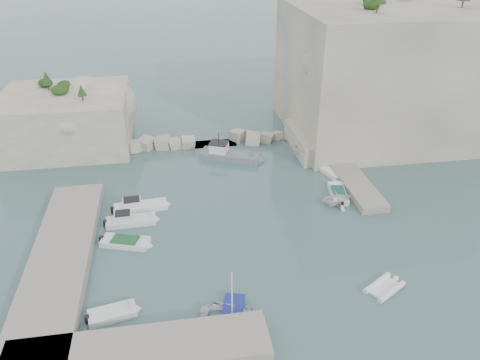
{
  "coord_description": "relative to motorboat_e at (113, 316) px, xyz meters",
  "views": [
    {
      "loc": [
        -6.74,
        -35.52,
        26.24
      ],
      "look_at": [
        0.0,
        6.0,
        3.0
      ],
      "focal_mm": 35.0,
      "sensor_mm": 36.0,
      "label": 1
    }
  ],
  "objects": [
    {
      "name": "ground",
      "position": [
        12.11,
        8.23,
        0.0
      ],
      "size": [
        400.0,
        400.0,
        0.0
      ],
      "primitive_type": "plane",
      "color": "#446667",
      "rests_on": "ground"
    },
    {
      "name": "cliff_east",
      "position": [
        35.11,
        31.23,
        8.5
      ],
      "size": [
        26.0,
        22.0,
        17.0
      ],
      "primitive_type": "cube",
      "color": "beige",
      "rests_on": "ground"
    },
    {
      "name": "cliff_terrace",
      "position": [
        25.11,
        26.23,
        1.25
      ],
      "size": [
        8.0,
        10.0,
        2.5
      ],
      "primitive_type": "cube",
      "color": "beige",
      "rests_on": "ground"
    },
    {
      "name": "outcrop_west",
      "position": [
        -7.89,
        33.23,
        3.5
      ],
      "size": [
        16.0,
        14.0,
        7.0
      ],
      "primitive_type": "cube",
      "color": "beige",
      "rests_on": "ground"
    },
    {
      "name": "quay_west",
      "position": [
        -4.89,
        7.23,
        0.55
      ],
      "size": [
        5.0,
        24.0,
        1.1
      ],
      "primitive_type": "cube",
      "color": "#9E9689",
      "rests_on": "ground"
    },
    {
      "name": "quay_south",
      "position": [
        2.11,
        -4.27,
        0.55
      ],
      "size": [
        18.0,
        4.0,
        1.1
      ],
      "primitive_type": "cube",
      "color": "#9E9689",
      "rests_on": "ground"
    },
    {
      "name": "ledge_east",
      "position": [
        25.61,
        18.23,
        0.4
      ],
      "size": [
        3.0,
        16.0,
        0.8
      ],
      "primitive_type": "cube",
      "color": "#9E9689",
      "rests_on": "ground"
    },
    {
      "name": "breakwater",
      "position": [
        11.11,
        30.23,
        0.7
      ],
      "size": [
        28.0,
        3.0,
        1.4
      ],
      "primitive_type": "cube",
      "color": "beige",
      "rests_on": "ground"
    },
    {
      "name": "motorboat_e",
      "position": [
        0.0,
        0.0,
        0.0
      ],
      "size": [
        4.14,
        2.34,
        0.7
      ],
      "primitive_type": null,
      "rotation": [
        0.0,
        0.0,
        0.2
      ],
      "color": "silver",
      "rests_on": "ground"
    },
    {
      "name": "motorboat_b",
      "position": [
        0.89,
        12.56,
        0.0
      ],
      "size": [
        5.37,
        1.92,
        1.4
      ],
      "primitive_type": null,
      "rotation": [
        0.0,
        0.0,
        0.04
      ],
      "color": "silver",
      "rests_on": "ground"
    },
    {
      "name": "motorboat_c",
      "position": [
        0.5,
        9.06,
        0.0
      ],
      "size": [
        5.18,
        3.18,
        0.7
      ],
      "primitive_type": null,
      "rotation": [
        0.0,
        0.0,
        -0.31
      ],
      "color": "silver",
      "rests_on": "ground"
    },
    {
      "name": "motorboat_a",
      "position": [
        1.75,
        15.08,
        0.0
      ],
      "size": [
        6.13,
        2.31,
        1.4
      ],
      "primitive_type": null,
      "rotation": [
        0.0,
        0.0,
        0.09
      ],
      "color": "white",
      "rests_on": "ground"
    },
    {
      "name": "rowboat",
      "position": [
        8.92,
        -1.76,
        0.0
      ],
      "size": [
        5.61,
        4.63,
        1.01
      ],
      "primitive_type": "imported",
      "rotation": [
        0.0,
        0.0,
        1.31
      ],
      "color": "white",
      "rests_on": "ground"
    },
    {
      "name": "inflatable_dinghy",
      "position": [
        21.63,
        -0.48,
        0.0
      ],
      "size": [
        3.99,
        3.35,
        0.44
      ],
      "primitive_type": null,
      "rotation": [
        0.0,
        0.0,
        0.54
      ],
      "color": "white",
      "rests_on": "ground"
    },
    {
      "name": "tender_east_a",
      "position": [
        22.15,
        12.65,
        0.0
      ],
      "size": [
        3.8,
        3.39,
        1.82
      ],
      "primitive_type": "imported",
      "rotation": [
        0.0,
        0.0,
        1.7
      ],
      "color": "white",
      "rests_on": "ground"
    },
    {
      "name": "tender_east_b",
      "position": [
        22.99,
        14.41,
        0.0
      ],
      "size": [
        2.48,
        5.08,
        0.7
      ],
      "primitive_type": null,
      "rotation": [
        0.0,
        0.0,
        1.39
      ],
      "color": "white",
      "rests_on": "ground"
    },
    {
      "name": "tender_east_c",
      "position": [
        23.79,
        20.04,
        0.0
      ],
      "size": [
        3.57,
        5.94,
        0.7
      ],
      "primitive_type": null,
      "rotation": [
        0.0,
        0.0,
        1.9
      ],
      "color": "white",
      "rests_on": "ground"
    },
    {
      "name": "tender_east_d",
      "position": [
        22.93,
        23.43,
        0.0
      ],
      "size": [
        5.34,
        4.15,
        1.95
      ],
      "primitive_type": "imported",
      "rotation": [
        0.0,
        0.0,
        1.06
      ],
      "color": "white",
      "rests_on": "ground"
    },
    {
      "name": "work_boat",
      "position": [
        12.68,
        25.31,
        0.0
      ],
      "size": [
        8.49,
        5.45,
        2.2
      ],
      "primitive_type": null,
      "rotation": [
        0.0,
        0.0,
        -0.4
      ],
      "color": "slate",
      "rests_on": "ground"
    },
    {
      "name": "rowboat_mast",
      "position": [
        8.92,
        -1.76,
        2.6
      ],
      "size": [
        0.1,
        0.1,
        4.2
      ],
      "primitive_type": "cylinder",
      "color": "white",
      "rests_on": "rowboat"
    }
  ]
}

